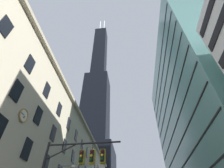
# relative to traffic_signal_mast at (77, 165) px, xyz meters

# --- Properties ---
(dark_skyscraper) EXTENTS (23.89, 23.89, 178.59)m
(dark_skyscraper) POSITION_rel_traffic_signal_mast_xyz_m (-17.74, 77.53, 46.66)
(dark_skyscraper) COLOR black
(dark_skyscraper) RESTS_ON ground
(glass_office_midrise) EXTENTS (15.27, 45.35, 46.54)m
(glass_office_midrise) POSITION_rel_traffic_signal_mast_xyz_m (22.33, 26.26, 18.11)
(glass_office_midrise) COLOR slate
(glass_office_midrise) RESTS_ON ground
(traffic_signal_mast) EXTENTS (6.28, 0.63, 6.93)m
(traffic_signal_mast) POSITION_rel_traffic_signal_mast_xyz_m (0.00, 0.00, 0.00)
(traffic_signal_mast) COLOR black
(traffic_signal_mast) RESTS_ON sidewalk_left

